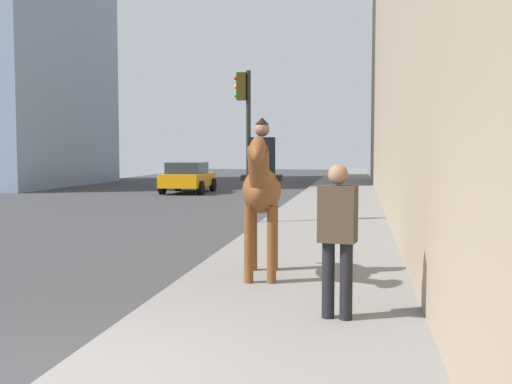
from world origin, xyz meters
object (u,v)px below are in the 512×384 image
(pedestrian_greeting, at_px, (338,231))
(traffic_light_near_curb, at_px, (245,123))
(car_mid_lane, at_px, (188,177))
(mounted_horse_near, at_px, (262,188))

(pedestrian_greeting, xyz_separation_m, traffic_light_near_curb, (8.70, 2.68, 1.59))
(car_mid_lane, distance_m, traffic_light_near_curb, 13.11)
(traffic_light_near_curb, bearing_deg, pedestrian_greeting, -162.88)
(car_mid_lane, bearing_deg, traffic_light_near_curb, -157.94)
(mounted_horse_near, distance_m, pedestrian_greeting, 2.35)
(car_mid_lane, bearing_deg, mounted_horse_near, -161.37)
(pedestrian_greeting, xyz_separation_m, car_mid_lane, (20.66, 7.68, -0.35))
(mounted_horse_near, bearing_deg, car_mid_lane, -166.88)
(pedestrian_greeting, relative_size, car_mid_lane, 0.43)
(pedestrian_greeting, distance_m, car_mid_lane, 22.05)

